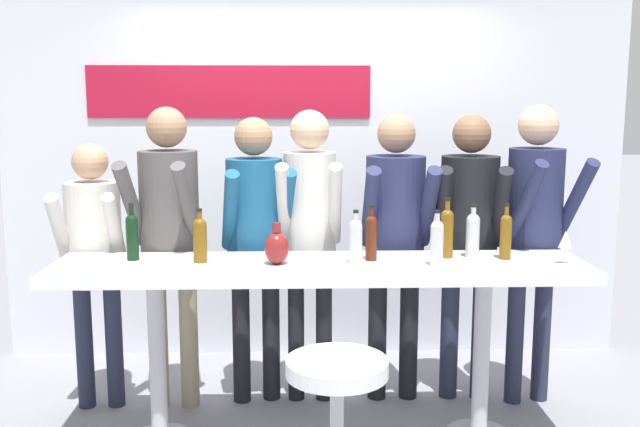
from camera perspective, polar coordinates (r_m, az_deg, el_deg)
The scene contains 20 objects.
back_wall at distance 5.12m, azimuth -0.52°, elevation 4.13°, with size 4.42×0.12×2.79m.
tasting_table at distance 3.80m, azimuth 0.04°, elevation -6.00°, with size 2.82×0.59×0.99m.
bar_stool at distance 3.17m, azimuth 1.36°, elevation -15.84°, with size 0.46×0.46×0.76m.
person_far_left at distance 4.39m, azimuth -17.64°, elevation -2.52°, with size 0.40×0.51×1.60m.
person_left at distance 4.26m, azimuth -11.97°, elevation -0.75°, with size 0.46×0.59×1.81m.
person_center_left at distance 4.28m, azimuth -5.23°, elevation -1.09°, with size 0.47×0.58×1.75m.
person_center at distance 4.26m, azimuth -0.83°, elevation -0.56°, with size 0.38×0.53×1.79m.
person_center_right at distance 4.32m, azimuth 6.03°, elevation -0.96°, with size 0.43×0.54×1.76m.
person_right at distance 4.39m, azimuth 11.82°, elevation -0.90°, with size 0.47×0.58×1.76m.
person_far_right at distance 4.42m, azimuth 16.82°, elevation -0.40°, with size 0.45×0.59×1.82m.
wine_bottle_0 at distance 3.81m, azimuth 4.13°, elevation -1.77°, with size 0.06×0.06×0.30m.
wine_bottle_1 at distance 3.96m, azimuth 12.13°, elevation -1.54°, with size 0.07×0.07×0.29m.
wine_bottle_2 at distance 3.93m, azimuth 10.12°, elevation -1.35°, with size 0.07×0.07×0.33m.
wine_bottle_3 at distance 3.73m, azimuth 2.87°, elevation -2.05°, with size 0.07×0.07×0.28m.
wine_bottle_4 at distance 3.94m, azimuth -14.79°, elevation -1.63°, with size 0.07×0.07×0.31m.
wine_bottle_5 at distance 3.96m, azimuth 14.64°, elevation -1.62°, with size 0.06×0.06×0.30m.
wine_bottle_6 at distance 3.72m, azimuth 9.33°, elevation -2.16°, with size 0.07×0.07×0.29m.
wine_bottle_7 at distance 3.81m, azimuth -9.59°, elevation -1.91°, with size 0.07×0.07×0.29m.
wine_glass_0 at distance 3.93m, azimuth 19.03°, elevation -2.06°, with size 0.07×0.07×0.18m.
decorative_vase at distance 3.73m, azimuth -3.48°, elevation -2.73°, with size 0.13×0.13×0.22m.
Camera 1 is at (-0.11, -3.67, 1.85)m, focal length 40.00 mm.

